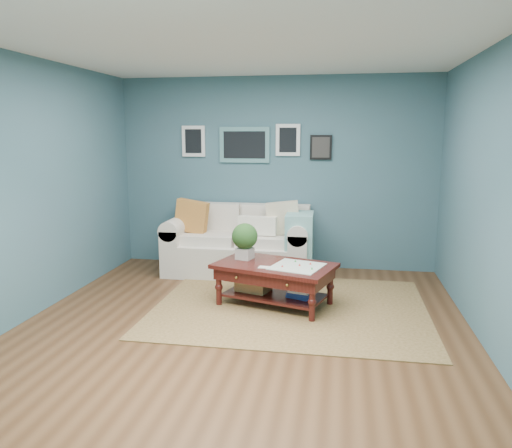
# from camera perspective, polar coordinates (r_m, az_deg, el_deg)

# --- Properties ---
(room_shell) EXTENTS (5.00, 5.02, 2.70)m
(room_shell) POSITION_cam_1_polar(r_m,az_deg,el_deg) (4.75, -1.76, 3.65)
(room_shell) COLOR brown
(room_shell) RESTS_ON ground
(area_rug) EXTENTS (2.97, 2.38, 0.01)m
(area_rug) POSITION_cam_1_polar(r_m,az_deg,el_deg) (5.65, 3.94, -9.43)
(area_rug) COLOR brown
(area_rug) RESTS_ON ground
(loveseat) EXTENTS (2.01, 0.91, 1.03)m
(loveseat) POSITION_cam_1_polar(r_m,az_deg,el_deg) (6.88, -1.28, -2.19)
(loveseat) COLOR beige
(loveseat) RESTS_ON ground
(coffee_table) EXTENTS (1.44, 1.09, 0.90)m
(coffee_table) POSITION_cam_1_polar(r_m,az_deg,el_deg) (5.62, 1.55, -5.29)
(coffee_table) COLOR black
(coffee_table) RESTS_ON ground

